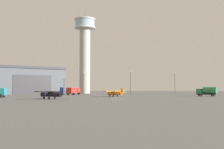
{
  "coord_description": "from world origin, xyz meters",
  "views": [
    {
      "loc": [
        1.92,
        -69.68,
        2.7
      ],
      "look_at": [
        -2.05,
        21.38,
        7.02
      ],
      "focal_mm": 45.72,
      "sensor_mm": 36.0,
      "label": 1
    }
  ],
  "objects": [
    {
      "name": "truck_fuel_tanker_green",
      "position": [
        29.01,
        24.7,
        1.67
      ],
      "size": [
        6.58,
        5.53,
        3.04
      ],
      "rotation": [
        0.0,
        0.0,
        2.54
      ],
      "color": "#38383D",
      "rests_on": "ground_plane"
    },
    {
      "name": "airplane_black",
      "position": [
        -15.67,
        -1.48,
        1.32
      ],
      "size": [
        7.34,
        9.19,
        2.84
      ],
      "rotation": [
        0.0,
        0.0,
        2.68
      ],
      "color": "black",
      "rests_on": "ground_plane"
    },
    {
      "name": "ground_plane",
      "position": [
        0.0,
        0.0,
        0.0
      ],
      "size": [
        400.0,
        400.0,
        0.0
      ],
      "primitive_type": "plane",
      "color": "#60605E"
    },
    {
      "name": "light_post_north",
      "position": [
        23.29,
        51.95,
        5.62
      ],
      "size": [
        0.44,
        0.44,
        9.55
      ],
      "color": "#38383D",
      "rests_on": "ground_plane"
    },
    {
      "name": "truck_box_red",
      "position": [
        -18.28,
        41.92,
        1.62
      ],
      "size": [
        4.82,
        6.61,
        2.82
      ],
      "rotation": [
        0.0,
        0.0,
        1.15
      ],
      "color": "#38383D",
      "rests_on": "ground_plane"
    },
    {
      "name": "control_tower",
      "position": [
        -17.64,
        69.86,
        22.45
      ],
      "size": [
        10.37,
        10.37,
        41.02
      ],
      "color": "#B2AD9E",
      "rests_on": "ground_plane"
    },
    {
      "name": "hangar",
      "position": [
        -41.73,
        54.02,
        5.89
      ],
      "size": [
        35.64,
        33.69,
        11.74
      ],
      "rotation": [
        0.0,
        0.0,
        -0.91
      ],
      "color": "#4C5159",
      "rests_on": "ground_plane"
    },
    {
      "name": "airplane_orange",
      "position": [
        -0.99,
        18.94,
        1.22
      ],
      "size": [
        6.98,
        7.59,
        2.62
      ],
      "rotation": [
        0.0,
        0.0,
        2.44
      ],
      "color": "orange",
      "rests_on": "ground_plane"
    },
    {
      "name": "light_post_west",
      "position": [
        -15.67,
        52.79,
        5.67
      ],
      "size": [
        0.44,
        0.44,
        9.64
      ],
      "color": "#38383D",
      "rests_on": "ground_plane"
    },
    {
      "name": "light_post_east",
      "position": [
        4.36,
        43.49,
        5.63
      ],
      "size": [
        0.44,
        0.44,
        9.56
      ],
      "color": "#38383D",
      "rests_on": "ground_plane"
    }
  ]
}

